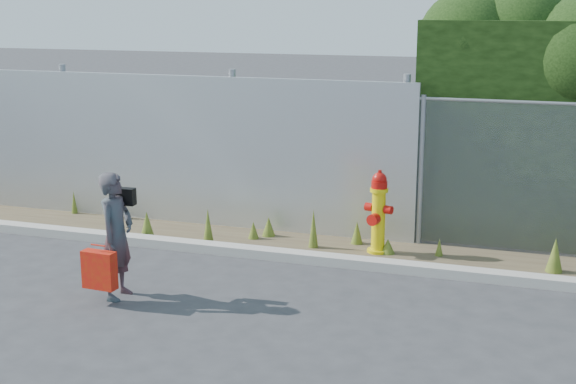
% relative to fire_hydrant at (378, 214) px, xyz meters
% --- Properties ---
extents(ground, '(80.00, 80.00, 0.00)m').
position_rel_fire_hydrant_xyz_m(ground, '(-0.61, -2.42, -0.55)').
color(ground, '#333336').
rests_on(ground, ground).
extents(curb, '(16.00, 0.22, 0.12)m').
position_rel_fire_hydrant_xyz_m(curb, '(-0.61, -0.62, -0.49)').
color(curb, '#A9A399').
rests_on(curb, ground).
extents(weed_strip, '(16.00, 1.26, 0.53)m').
position_rel_fire_hydrant_xyz_m(weed_strip, '(-0.06, 0.01, -0.43)').
color(weed_strip, '#4F412D').
rests_on(weed_strip, ground).
extents(corrugated_fence, '(8.50, 0.21, 2.30)m').
position_rel_fire_hydrant_xyz_m(corrugated_fence, '(-3.85, 0.59, 0.56)').
color(corrugated_fence, '#B1B4B8').
rests_on(corrugated_fence, ground).
extents(fire_hydrant, '(0.38, 0.34, 1.12)m').
position_rel_fire_hydrant_xyz_m(fire_hydrant, '(0.00, 0.00, 0.00)').
color(fire_hydrant, yellow).
rests_on(fire_hydrant, ground).
extents(woman, '(0.34, 0.52, 1.43)m').
position_rel_fire_hydrant_xyz_m(woman, '(-2.43, -2.46, 0.17)').
color(woman, '#0E595E').
rests_on(woman, ground).
extents(red_tote_bag, '(0.38, 0.14, 0.50)m').
position_rel_fire_hydrant_xyz_m(red_tote_bag, '(-2.50, -2.73, -0.14)').
color(red_tote_bag, '#BA300A').
extents(black_shoulder_bag, '(0.26, 0.11, 0.19)m').
position_rel_fire_hydrant_xyz_m(black_shoulder_bag, '(-2.43, -2.25, 0.57)').
color(black_shoulder_bag, black).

